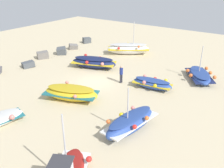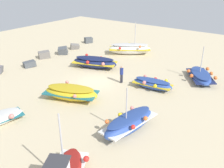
# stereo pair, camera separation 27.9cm
# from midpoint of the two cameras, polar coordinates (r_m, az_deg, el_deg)

# --- Properties ---
(ground_plane) EXTENTS (54.97, 54.97, 0.00)m
(ground_plane) POSITION_cam_midpoint_polar(r_m,az_deg,el_deg) (23.25, -3.47, 0.55)
(ground_plane) COLOR beige
(fishing_boat_0) EXTENTS (3.19, 5.16, 1.22)m
(fishing_boat_0) POSITION_cam_midpoint_polar(r_m,az_deg,el_deg) (26.52, -3.79, 5.11)
(fishing_boat_0) COLOR navy
(fishing_boat_0) RESTS_ON ground_plane
(fishing_boat_1) EXTENTS (4.55, 2.18, 3.25)m
(fishing_boat_1) POSITION_cam_midpoint_polar(r_m,az_deg,el_deg) (16.03, 4.57, -9.01)
(fishing_boat_1) COLOR #2D4C9E
(fishing_boat_1) RESTS_ON ground_plane
(fishing_boat_2) EXTENTS (1.92, 3.71, 0.93)m
(fishing_boat_2) POSITION_cam_midpoint_polar(r_m,az_deg,el_deg) (21.95, 9.82, 0.07)
(fishing_boat_2) COLOR #2D4C9E
(fishing_boat_2) RESTS_ON ground_plane
(fishing_boat_3) EXTENTS (4.44, 5.32, 4.07)m
(fishing_boat_3) POSITION_cam_midpoint_polar(r_m,az_deg,el_deg) (31.22, 4.40, 8.29)
(fishing_boat_3) COLOR white
(fishing_boat_3) RESTS_ON ground_plane
(fishing_boat_4) EXTENTS (3.25, 4.83, 1.14)m
(fishing_boat_4) POSITION_cam_midpoint_polar(r_m,az_deg,el_deg) (20.05, -9.19, -1.99)
(fishing_boat_4) COLOR gold
(fishing_boat_4) RESTS_ON ground_plane
(fishing_boat_5) EXTENTS (4.48, 3.79, 3.33)m
(fishing_boat_5) POSITION_cam_midpoint_polar(r_m,az_deg,el_deg) (24.97, 20.28, 1.83)
(fishing_boat_5) COLOR #2D4C9E
(fishing_boat_5) RESTS_ON ground_plane
(person_walking) EXTENTS (0.32, 0.32, 1.69)m
(person_walking) POSITION_cam_midpoint_polar(r_m,az_deg,el_deg) (22.63, 2.61, 2.56)
(person_walking) COLOR #2D2D38
(person_walking) RESTS_ON ground_plane
(breakwater_rocks) EXTENTS (21.54, 2.65, 1.12)m
(breakwater_rocks) POSITION_cam_midpoint_polar(r_m,az_deg,el_deg) (30.10, -16.13, 6.03)
(breakwater_rocks) COLOR #4C5156
(breakwater_rocks) RESTS_ON ground_plane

